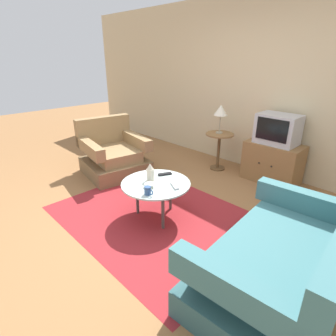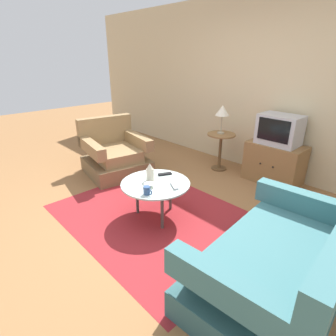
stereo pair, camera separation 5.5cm
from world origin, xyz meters
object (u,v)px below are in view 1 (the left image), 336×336
tv_stand (272,162)px  table_lamp (221,111)px  armchair (113,156)px  coffee_table (156,186)px  bowl (150,185)px  tv_remote_silver (175,186)px  mug (148,191)px  side_table (219,144)px  couch (283,265)px  tv_remote_dark (165,174)px  vase (150,172)px  television (278,129)px

tv_stand → table_lamp: size_ratio=1.76×
armchair → coffee_table: armchair is taller
armchair → tv_stand: armchair is taller
bowl → tv_remote_silver: size_ratio=0.69×
mug → tv_remote_silver: (0.07, 0.33, -0.03)m
side_table → coffee_table: bearing=-77.5°
coffee_table → tv_remote_silver: 0.24m
table_lamp → couch: bearing=-42.8°
side_table → tv_remote_dark: (0.30, -1.53, 0.02)m
tv_remote_dark → armchair: bearing=-73.0°
couch → bowl: couch is taller
vase → bowl: bearing=-43.2°
vase → tv_remote_dark: bearing=90.3°
table_lamp → tv_remote_silver: bearing=-69.4°
tv_stand → bowl: tv_stand is taller
table_lamp → mug: bearing=-74.3°
tv_stand → coffee_table: bearing=-103.4°
coffee_table → table_lamp: (-0.41, 1.77, 0.57)m
coffee_table → television: bearing=76.6°
table_lamp → mug: table_lamp is taller
table_lamp → bowl: 2.01m
side_table → armchair: bearing=-129.4°
television → mug: (-0.31, -2.21, -0.32)m
coffee_table → vase: bearing=-176.4°
mug → tv_remote_silver: bearing=78.4°
side_table → mug: size_ratio=5.18×
couch → tv_remote_silver: couch is taller
couch → tv_stand: (-1.07, 1.99, 0.02)m
couch → table_lamp: (-1.95, 1.81, 0.71)m
armchair → side_table: bearing=150.6°
vase → tv_remote_dark: size_ratio=1.27×
bowl → table_lamp: bearing=103.3°
vase → tv_remote_silver: bearing=16.1°
television → table_lamp: bearing=-167.9°
tv_remote_dark → tv_remote_silver: (0.31, -0.14, 0.00)m
tv_stand → vase: bearing=-105.8°
table_lamp → tv_remote_dark: table_lamp is taller
bowl → tv_remote_dark: (-0.13, 0.35, -0.01)m
tv_remote_dark → mug: bearing=51.1°
armchair → table_lamp: bearing=151.5°
table_lamp → mug: (0.57, -2.02, -0.49)m
vase → tv_remote_silver: size_ratio=1.25×
vase → mug: (0.24, -0.24, -0.06)m
side_table → vase: vase is taller
table_lamp → bowl: bearing=-76.7°
mug → television: bearing=81.9°
television → tv_remote_silver: 1.93m
table_lamp → tv_remote_dark: bearing=-78.2°
tv_remote_dark → side_table: bearing=-144.9°
couch → side_table: 2.64m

